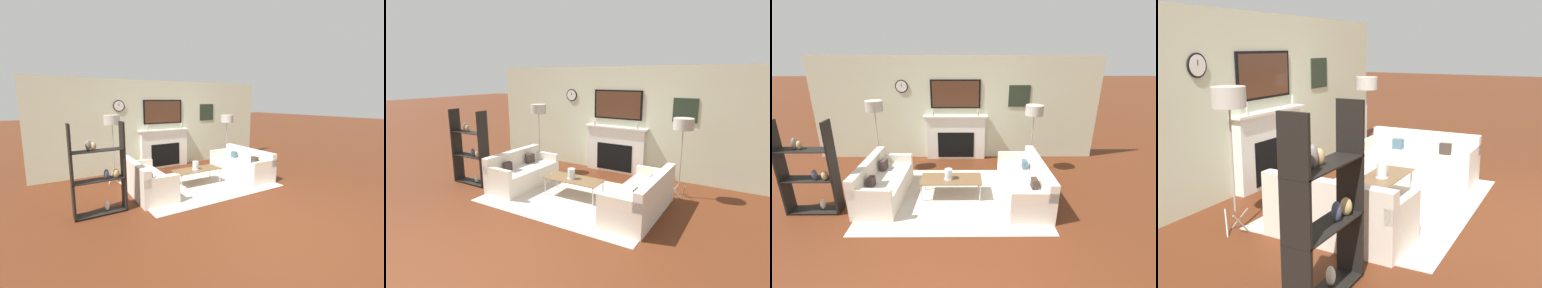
{
  "view_description": "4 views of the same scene",
  "coord_description": "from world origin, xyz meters",
  "views": [
    {
      "loc": [
        -3.43,
        -2.73,
        2.11
      ],
      "look_at": [
        0.05,
        2.96,
        0.97
      ],
      "focal_mm": 24.0,
      "sensor_mm": 36.0,
      "label": 1
    },
    {
      "loc": [
        3.02,
        -2.43,
        2.45
      ],
      "look_at": [
        -0.25,
        3.07,
        1.0
      ],
      "focal_mm": 28.0,
      "sensor_mm": 36.0,
      "label": 2
    },
    {
      "loc": [
        0.18,
        -2.03,
        2.78
      ],
      "look_at": [
        0.21,
        2.95,
        0.98
      ],
      "focal_mm": 24.0,
      "sensor_mm": 36.0,
      "label": 3
    },
    {
      "loc": [
        -5.66,
        0.17,
        2.19
      ],
      "look_at": [
        -0.18,
        3.01,
        0.84
      ],
      "focal_mm": 42.0,
      "sensor_mm": 36.0,
      "label": 4
    }
  ],
  "objects": [
    {
      "name": "ground_plane",
      "position": [
        0.0,
        0.0,
        0.0
      ],
      "size": [
        60.0,
        60.0,
        0.0
      ],
      "primitive_type": "plane",
      "color": "#532613"
    },
    {
      "name": "fireplace_wall",
      "position": [
        0.0,
        4.63,
        1.23
      ],
      "size": [
        7.5,
        0.28,
        2.7
      ],
      "color": "beige",
      "rests_on": "ground_plane"
    },
    {
      "name": "area_rug",
      "position": [
        0.0,
        2.51,
        0.01
      ],
      "size": [
        3.44,
        2.43,
        0.01
      ],
      "color": "beige",
      "rests_on": "ground_plane"
    },
    {
      "name": "couch_left",
      "position": [
        -1.41,
        2.51,
        0.29
      ],
      "size": [
        0.82,
        1.68,
        0.78
      ],
      "color": "beige",
      "rests_on": "ground_plane"
    },
    {
      "name": "couch_right",
      "position": [
        1.41,
        2.51,
        0.28
      ],
      "size": [
        0.81,
        1.9,
        0.76
      ],
      "color": "beige",
      "rests_on": "ground_plane"
    },
    {
      "name": "coffee_table",
      "position": [
        -0.05,
        2.55,
        0.37
      ],
      "size": [
        1.21,
        0.53,
        0.39
      ],
      "color": "brown",
      "rests_on": "ground_plane"
    },
    {
      "name": "hurricane_candle",
      "position": [
        -0.1,
        2.54,
        0.48
      ],
      "size": [
        0.18,
        0.18,
        0.21
      ],
      "color": "silver",
      "rests_on": "coffee_table"
    },
    {
      "name": "floor_lamp_left",
      "position": [
        -1.82,
        3.69,
        1.6
      ],
      "size": [
        0.39,
        0.39,
        1.76
      ],
      "color": "#9E998E",
      "rests_on": "ground_plane"
    },
    {
      "name": "floor_lamp_right",
      "position": [
        1.82,
        3.69,
        1.5
      ],
      "size": [
        0.4,
        0.4,
        1.65
      ],
      "color": "#9E998E",
      "rests_on": "ground_plane"
    },
    {
      "name": "shelf_unit",
      "position": [
        -2.51,
        2.03,
        0.81
      ],
      "size": [
        0.95,
        0.28,
        1.72
      ],
      "color": "black",
      "rests_on": "ground_plane"
    }
  ]
}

